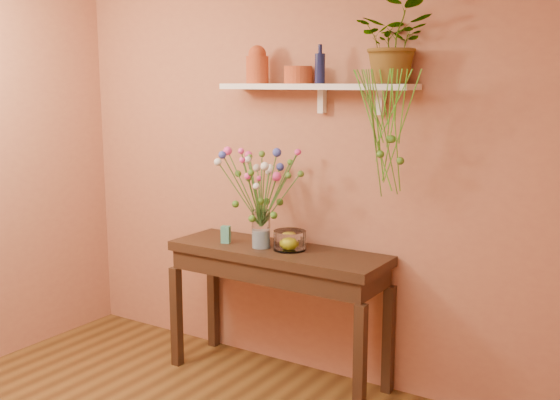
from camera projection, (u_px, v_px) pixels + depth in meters
room at (73, 233)px, 2.66m from camera, size 4.04×4.04×2.70m
sideboard at (277, 268)px, 4.29m from camera, size 1.46×0.47×0.89m
wall_shelf at (317, 87)px, 4.09m from camera, size 1.30×0.24×0.19m
terracotta_jug at (257, 65)px, 4.27m from camera, size 0.18×0.18×0.24m
terracotta_pot at (298, 75)px, 4.16m from camera, size 0.20×0.20×0.11m
blue_bottle at (320, 68)px, 4.01m from camera, size 0.07×0.07×0.23m
spider_plant at (395, 42)px, 3.78m from camera, size 0.49×0.45×0.47m
plant_fronds at (386, 132)px, 3.72m from camera, size 0.42×0.27×0.73m
glass_vase at (261, 232)px, 4.27m from camera, size 0.12×0.12×0.25m
bouquet at (260, 176)px, 4.21m from camera, size 0.54×0.49×0.52m
glass_bowl at (290, 241)px, 4.22m from camera, size 0.21×0.21×0.12m
lemon at (289, 243)px, 4.21m from camera, size 0.09×0.09×0.09m
carton at (226, 235)px, 4.40m from camera, size 0.07×0.06×0.12m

